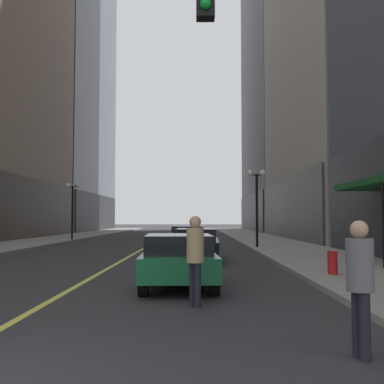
{
  "coord_description": "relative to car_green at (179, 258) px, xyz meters",
  "views": [
    {
      "loc": [
        3.07,
        -4.06,
        1.72
      ],
      "look_at": [
        2.73,
        28.0,
        3.55
      ],
      "focal_mm": 43.75,
      "sensor_mm": 36.0,
      "label": 1
    }
  ],
  "objects": [
    {
      "name": "ground_plane",
      "position": [
        -2.61,
        27.22,
        -0.72
      ],
      "size": [
        200.0,
        200.0,
        0.0
      ],
      "primitive_type": "plane",
      "color": "#2D2D30"
    },
    {
      "name": "sidewalk_left",
      "position": [
        -10.86,
        27.22,
        -0.64
      ],
      "size": [
        4.5,
        78.0,
        0.15
      ],
      "primitive_type": "cube",
      "color": "gray",
      "rests_on": "ground"
    },
    {
      "name": "sidewalk_right",
      "position": [
        5.64,
        27.22,
        -0.64
      ],
      "size": [
        4.5,
        78.0,
        0.15
      ],
      "primitive_type": "cube",
      "color": "gray",
      "rests_on": "ground"
    },
    {
      "name": "lane_centre_stripe",
      "position": [
        -2.61,
        27.22,
        -0.71
      ],
      "size": [
        0.16,
        70.0,
        0.01
      ],
      "primitive_type": "cube",
      "color": "#E5D64C",
      "rests_on": "ground"
    },
    {
      "name": "building_left_far",
      "position": [
        -18.66,
        52.22,
        23.95
      ],
      "size": [
        11.3,
        26.0,
        49.53
      ],
      "color": "slate",
      "rests_on": "ground"
    },
    {
      "name": "building_right_far",
      "position": [
        15.42,
        52.22,
        30.65
      ],
      "size": [
        15.24,
        26.0,
        62.89
      ],
      "color": "gray",
      "rests_on": "ground"
    },
    {
      "name": "storefront_awning_right",
      "position": [
        7.09,
        5.47,
        2.27
      ],
      "size": [
        1.6,
        5.09,
        3.12
      ],
      "color": "#144C1E",
      "rests_on": "ground"
    },
    {
      "name": "car_green",
      "position": [
        0.0,
        0.0,
        0.0
      ],
      "size": [
        1.99,
        4.19,
        1.32
      ],
      "color": "#196038",
      "rests_on": "ground"
    },
    {
      "name": "car_black",
      "position": [
        0.45,
        6.97,
        0.0
      ],
      "size": [
        1.89,
        4.76,
        1.32
      ],
      "color": "black",
      "rests_on": "ground"
    },
    {
      "name": "car_maroon",
      "position": [
        -0.02,
        13.53,
        0.0
      ],
      "size": [
        1.9,
        4.29,
        1.32
      ],
      "color": "maroon",
      "rests_on": "ground"
    },
    {
      "name": "pedestrian_in_grey_suit",
      "position": [
        2.48,
        -5.99,
        0.27
      ],
      "size": [
        0.41,
        0.41,
        1.7
      ],
      "color": "black",
      "rests_on": "ground"
    },
    {
      "name": "pedestrian_in_tan_trench",
      "position": [
        0.43,
        -2.64,
        0.32
      ],
      "size": [
        0.47,
        0.47,
        1.77
      ],
      "color": "black",
      "rests_on": "ground"
    },
    {
      "name": "traffic_light_near_right",
      "position": [
        2.74,
        -4.92,
        3.02
      ],
      "size": [
        3.43,
        0.35,
        5.65
      ],
      "color": "black",
      "rests_on": "ground"
    },
    {
      "name": "street_lamp_left_far",
      "position": [
        -9.01,
        23.56,
        2.54
      ],
      "size": [
        1.06,
        0.36,
        4.43
      ],
      "color": "black",
      "rests_on": "ground"
    },
    {
      "name": "street_lamp_right_mid",
      "position": [
        3.79,
        14.13,
        2.54
      ],
      "size": [
        1.06,
        0.36,
        4.43
      ],
      "color": "black",
      "rests_on": "ground"
    },
    {
      "name": "fire_hydrant_right",
      "position": [
        4.29,
        1.47,
        -0.32
      ],
      "size": [
        0.28,
        0.28,
        0.8
      ],
      "primitive_type": "cylinder",
      "color": "red",
      "rests_on": "ground"
    }
  ]
}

